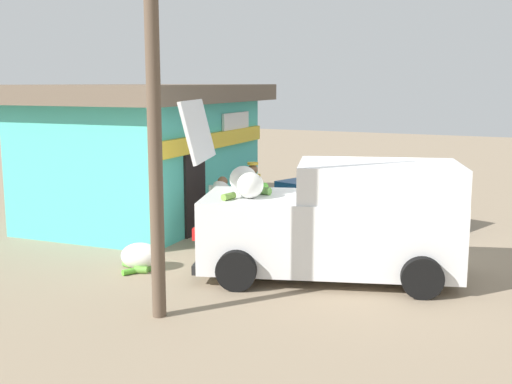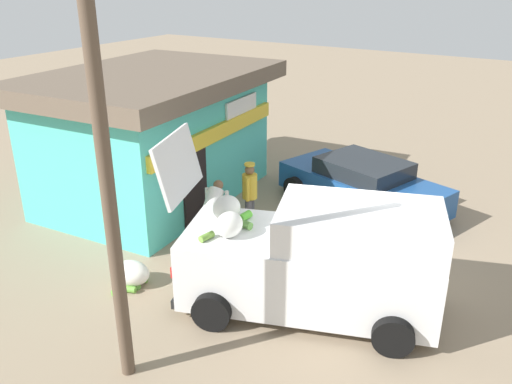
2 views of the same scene
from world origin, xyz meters
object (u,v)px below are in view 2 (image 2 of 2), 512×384
vendor_standing (250,193)px  customer_bending (213,209)px  unloaded_banana_pile (131,274)px  paint_bucket (292,185)px  delivery_van (317,259)px  storefront_bar (154,134)px  parked_sedan (362,184)px

vendor_standing → customer_bending: (-1.01, 0.31, -0.09)m
unloaded_banana_pile → paint_bucket: size_ratio=2.36×
vendor_standing → unloaded_banana_pile: vendor_standing is taller
delivery_van → vendor_standing: (2.04, 2.64, -0.08)m
vendor_standing → unloaded_banana_pile: bearing=167.8°
storefront_bar → customer_bending: 3.28m
delivery_van → vendor_standing: size_ratio=3.01×
unloaded_banana_pile → delivery_van: bearing=-71.1°
delivery_van → unloaded_banana_pile: 3.61m
customer_bending → paint_bucket: 3.62m
storefront_bar → delivery_van: 6.31m
delivery_van → parked_sedan: size_ratio=1.07×
storefront_bar → parked_sedan: bearing=-65.7°
parked_sedan → unloaded_banana_pile: parked_sedan is taller
storefront_bar → parked_sedan: 5.44m
parked_sedan → storefront_bar: bearing=114.3°
unloaded_banana_pile → parked_sedan: bearing=-22.6°
paint_bucket → customer_bending: bearing=179.0°
customer_bending → paint_bucket: bearing=-1.0°
paint_bucket → parked_sedan: bearing=-88.8°
parked_sedan → vendor_standing: (-2.59, 1.71, 0.33)m
parked_sedan → paint_bucket: (-0.04, 1.96, -0.42)m
vendor_standing → paint_bucket: 2.67m
parked_sedan → customer_bending: 4.14m
storefront_bar → customer_bending: storefront_bar is taller
storefront_bar → paint_bucket: (2.15, -2.89, -1.53)m
parked_sedan → paint_bucket: size_ratio=12.43×
customer_bending → unloaded_banana_pile: (-2.17, 0.38, -0.62)m
customer_bending → unloaded_banana_pile: size_ratio=1.60×
parked_sedan → vendor_standing: 3.13m
vendor_standing → paint_bucket: bearing=5.6°
storefront_bar → paint_bucket: 3.91m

